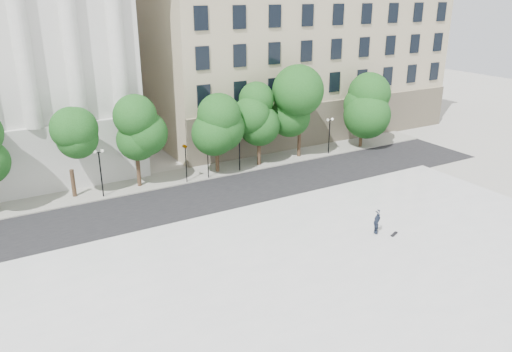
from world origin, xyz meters
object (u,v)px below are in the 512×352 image
(traffic_light_east, at_px, (207,140))
(person_lying, at_px, (376,231))
(traffic_light_west, at_px, (185,144))
(skateboard, at_px, (394,234))

(traffic_light_east, height_order, person_lying, traffic_light_east)
(traffic_light_west, distance_m, skateboard, 20.02)
(traffic_light_east, relative_size, skateboard, 5.25)
(person_lying, xyz_separation_m, skateboard, (1.04, -0.78, -0.20))
(traffic_light_west, xyz_separation_m, skateboard, (8.31, -17.93, -3.22))
(skateboard, bearing_deg, traffic_light_west, 92.01)
(person_lying, bearing_deg, traffic_light_east, 85.95)
(traffic_light_east, distance_m, skateboard, 19.22)
(traffic_light_west, relative_size, person_lying, 2.36)
(traffic_light_east, xyz_separation_m, person_lying, (5.08, -17.15, -3.08))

